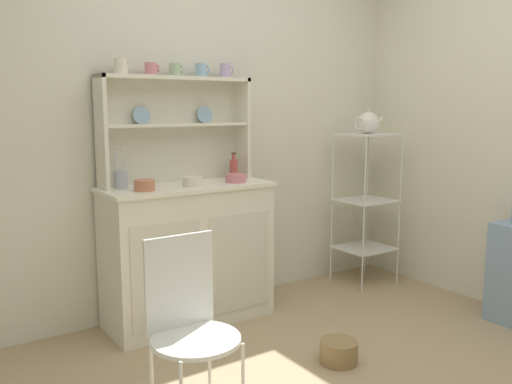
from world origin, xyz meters
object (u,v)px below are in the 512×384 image
at_px(hutch_cabinet, 188,252).
at_px(floor_basket, 339,352).
at_px(bakers_rack, 366,193).
at_px(cup_cream_0, 121,66).
at_px(porcelain_teapot, 368,123).
at_px(utensil_jar, 121,179).
at_px(bowl_mixing_large, 144,185).
at_px(wire_chair, 189,319).
at_px(jam_bottle, 234,168).
at_px(hutch_shelf_unit, 174,121).

distance_m(hutch_cabinet, floor_basket, 1.13).
bearing_deg(bakers_rack, cup_cream_0, 174.15).
bearing_deg(porcelain_teapot, floor_basket, -140.57).
bearing_deg(utensil_jar, floor_basket, -53.47).
relative_size(bakers_rack, bowl_mixing_large, 9.66).
bearing_deg(utensil_jar, bakers_rack, -4.39).
relative_size(wire_chair, utensil_jar, 3.36).
xyz_separation_m(floor_basket, jam_bottle, (0.01, 1.07, 0.89)).
bearing_deg(wire_chair, utensil_jar, 108.67).
bearing_deg(hutch_cabinet, wire_chair, -117.21).
bearing_deg(bakers_rack, porcelain_teapot, 180.00).
bearing_deg(jam_bottle, porcelain_teapot, -7.94).
bearing_deg(bakers_rack, jam_bottle, 172.07).
height_order(bowl_mixing_large, jam_bottle, jam_bottle).
relative_size(cup_cream_0, porcelain_teapot, 0.36).
xyz_separation_m(hutch_shelf_unit, jam_bottle, (0.40, -0.08, -0.32)).
bearing_deg(cup_cream_0, hutch_cabinet, -19.19).
xyz_separation_m(hutch_cabinet, jam_bottle, (0.40, 0.09, 0.50)).
bearing_deg(hutch_shelf_unit, floor_basket, -71.26).
height_order(wire_chair, floor_basket, wire_chair).
xyz_separation_m(cup_cream_0, porcelain_teapot, (1.85, -0.19, -0.35)).
xyz_separation_m(wire_chair, porcelain_teapot, (2.08, 1.06, 0.73)).
bearing_deg(wire_chair, jam_bottle, 78.53).
height_order(hutch_cabinet, utensil_jar, utensil_jar).
relative_size(bakers_rack, jam_bottle, 6.55).
distance_m(floor_basket, utensil_jar, 1.59).
xyz_separation_m(bakers_rack, jam_bottle, (-1.11, 0.15, 0.25)).
distance_m(cup_cream_0, bowl_mixing_large, 0.71).
xyz_separation_m(wire_chair, floor_basket, (0.97, 0.15, -0.46)).
height_order(hutch_cabinet, jam_bottle, jam_bottle).
xyz_separation_m(hutch_shelf_unit, floor_basket, (0.39, -1.14, -1.21)).
bearing_deg(floor_basket, jam_bottle, 89.59).
distance_m(hutch_cabinet, jam_bottle, 0.64).
relative_size(hutch_shelf_unit, cup_cream_0, 10.90).
bearing_deg(jam_bottle, floor_basket, -90.41).
bearing_deg(wire_chair, cup_cream_0, 106.96).
height_order(floor_basket, utensil_jar, utensil_jar).
height_order(bakers_rack, porcelain_teapot, porcelain_teapot).
relative_size(bowl_mixing_large, porcelain_teapot, 0.47).
height_order(hutch_cabinet, porcelain_teapot, porcelain_teapot).
bearing_deg(utensil_jar, bowl_mixing_large, -61.06).
bearing_deg(bowl_mixing_large, porcelain_teapot, 0.18).
xyz_separation_m(bowl_mixing_large, jam_bottle, (0.71, 0.16, 0.04)).
distance_m(hutch_shelf_unit, bakers_rack, 1.62).
bearing_deg(cup_cream_0, bowl_mixing_large, -78.81).
relative_size(floor_basket, bowl_mixing_large, 1.70).
relative_size(cup_cream_0, jam_bottle, 0.52).
xyz_separation_m(hutch_shelf_unit, bakers_rack, (1.50, -0.23, -0.57)).
bearing_deg(floor_basket, bakers_rack, 39.39).
height_order(hutch_cabinet, bowl_mixing_large, bowl_mixing_large).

